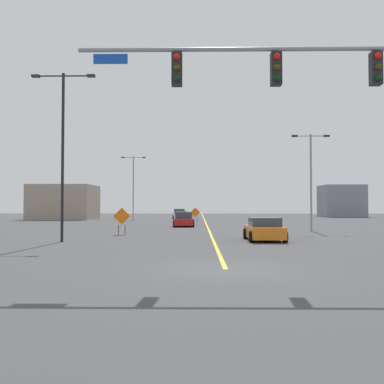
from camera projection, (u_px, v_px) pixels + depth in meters
ground at (226, 269)px, 13.60m from camera, size 198.27×198.27×0.00m
road_centre_stripe at (204, 218)px, 68.64m from camera, size 0.16×110.15×0.01m
traffic_signal_assembly at (334, 88)px, 13.72m from camera, size 12.73×0.44×7.32m
street_lamp_far_right at (311, 174)px, 33.93m from camera, size 2.95×0.24×7.64m
street_lamp_near_left at (63, 143)px, 24.10m from camera, size 3.55×0.24×9.41m
street_lamp_mid_right at (133, 183)px, 57.77m from camera, size 3.26×0.24×8.61m
construction_sign_median_far at (122, 218)px, 29.99m from camera, size 1.17×0.09×1.87m
construction_sign_median_near at (195, 213)px, 50.93m from camera, size 1.16×0.28×1.82m
car_white_passing at (181, 216)px, 60.66m from camera, size 2.01×4.03×1.26m
car_silver_near at (180, 214)px, 67.67m from camera, size 2.07×4.18×1.52m
car_red_approaching at (184, 220)px, 41.98m from camera, size 2.09×4.09×1.40m
car_orange_distant at (264, 230)px, 24.87m from camera, size 2.09×3.90×1.33m
roadside_building_east at (341, 201)px, 77.99m from camera, size 7.09×6.54×5.69m
roadside_building_west at (64, 202)px, 64.61m from camera, size 8.91×8.24×5.07m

